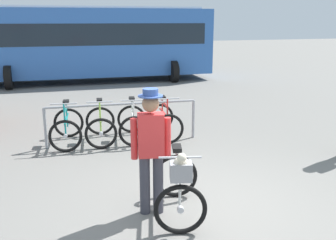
{
  "coord_description": "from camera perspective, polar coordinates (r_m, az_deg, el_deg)",
  "views": [
    {
      "loc": [
        -1.98,
        -4.5,
        2.57
      ],
      "look_at": [
        -0.24,
        1.12,
        1.0
      ],
      "focal_mm": 40.43,
      "sensor_mm": 36.0,
      "label": 1
    }
  ],
  "objects": [
    {
      "name": "bus_distant",
      "position": [
        16.58,
        -11.46,
        11.76
      ],
      "size": [
        10.06,
        3.58,
        3.08
      ],
      "color": "#3366B7",
      "rests_on": "ground"
    },
    {
      "name": "bike_rack_rail",
      "position": [
        8.04,
        -6.91,
        1.11
      ],
      "size": [
        3.2,
        0.26,
        0.88
      ],
      "color": "#99999E",
      "rests_on": "ground"
    },
    {
      "name": "racked_bike_red",
      "position": [
        8.44,
        -0.62,
        -0.19
      ],
      "size": [
        0.76,
        1.15,
        0.97
      ],
      "color": "black",
      "rests_on": "ground"
    },
    {
      "name": "racked_bike_teal",
      "position": [
        8.25,
        -14.99,
        -1.08
      ],
      "size": [
        0.78,
        1.18,
        0.98
      ],
      "color": "black",
      "rests_on": "ground"
    },
    {
      "name": "person_with_featured_bike",
      "position": [
        4.98,
        -2.57,
        -4.07
      ],
      "size": [
        0.52,
        0.32,
        1.72
      ],
      "color": "#383842",
      "rests_on": "ground"
    },
    {
      "name": "racked_bike_lime",
      "position": [
        8.25,
        -10.13,
        -0.79
      ],
      "size": [
        0.78,
        1.18,
        0.98
      ],
      "color": "black",
      "rests_on": "ground"
    },
    {
      "name": "featured_bicycle",
      "position": [
        5.0,
        1.56,
        -9.69
      ],
      "size": [
        0.91,
        1.25,
        1.09
      ],
      "color": "black",
      "rests_on": "ground"
    },
    {
      "name": "racked_bike_white",
      "position": [
        8.32,
        -5.32,
        -0.49
      ],
      "size": [
        0.81,
        1.19,
        0.97
      ],
      "color": "black",
      "rests_on": "ground"
    },
    {
      "name": "ground_plane",
      "position": [
        5.55,
        5.91,
        -12.76
      ],
      "size": [
        80.0,
        80.0,
        0.0
      ],
      "primitive_type": "plane",
      "color": "slate"
    }
  ]
}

